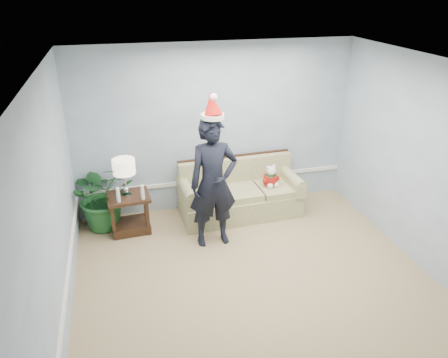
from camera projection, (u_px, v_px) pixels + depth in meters
room_shell at (267, 197)px, 4.77m from camera, size 4.54×5.04×2.74m
wainscot_trim at (154, 228)px, 5.92m from camera, size 4.49×4.99×0.06m
sofa at (239, 195)px, 7.12m from camera, size 1.94×0.90×0.89m
side_table at (130, 217)px, 6.63m from camera, size 0.65×0.56×0.60m
table_lamp at (124, 168)px, 6.29m from camera, size 0.33×0.33×0.58m
candle_pair at (131, 194)px, 6.29m from camera, size 0.40×0.06×0.22m
houseplant at (103, 195)px, 6.63m from camera, size 1.22×1.16×1.08m
man at (213, 183)px, 6.06m from camera, size 0.71×0.49×1.89m
santa_hat at (212, 107)px, 5.62m from camera, size 0.35×0.38×0.36m
teddy_bear at (271, 178)px, 7.03m from camera, size 0.26×0.27×0.37m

